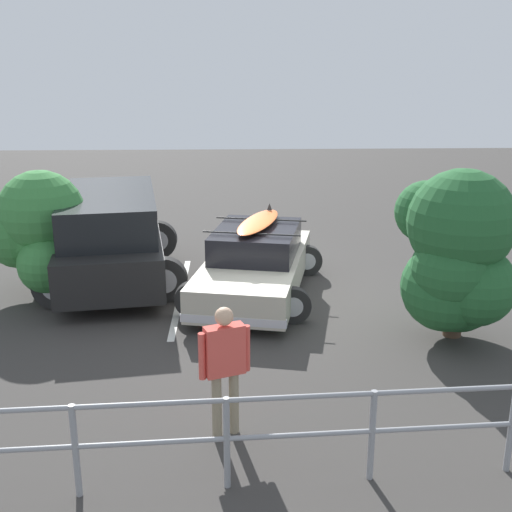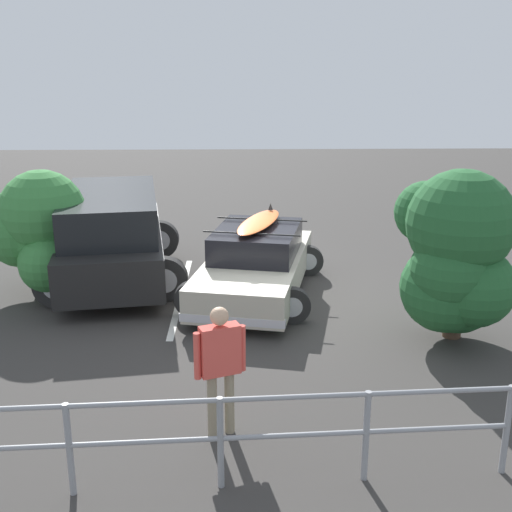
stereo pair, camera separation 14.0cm
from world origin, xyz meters
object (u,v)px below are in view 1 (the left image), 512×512
Objects in this scene: bush_near_left at (455,262)px; bush_near_right at (36,228)px; sedan_car at (255,263)px; person_bystander at (225,360)px; suv_car at (111,235)px.

bush_near_right is (7.17, -2.39, 0.00)m from bush_near_left.
person_bystander reaches higher than sedan_car.
sedan_car is 3.92m from bush_near_left.
bush_near_left is 1.15× the size of bush_near_right.
person_bystander is (-2.36, 5.86, 0.03)m from suv_car.
sedan_car is at bearing 162.50° from suv_car.
sedan_car is 4.19m from bush_near_right.
suv_car is 3.10× the size of person_bystander.
suv_car is at bearing -68.07° from person_bystander.
sedan_car is 2.77× the size of person_bystander.
sedan_car is 4.99m from person_bystander.
suv_car is 1.56m from bush_near_right.
suv_car is (2.90, -0.91, 0.35)m from sedan_car.
bush_near_right is (3.59, -4.97, 0.35)m from person_bystander.
bush_near_left is (-3.58, -2.58, 0.35)m from person_bystander.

